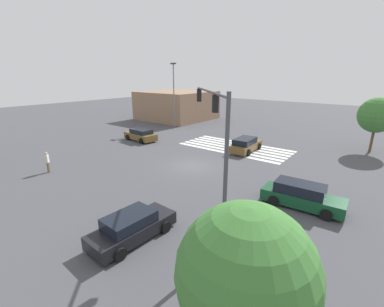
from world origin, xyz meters
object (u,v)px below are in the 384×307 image
at_px(traffic_signal_mast, 215,130).
at_px(car_2, 301,196).
at_px(tree_corner_b, 377,115).
at_px(street_light_pole_a, 174,91).
at_px(car_1, 132,227).
at_px(tree_corner_a, 246,273).
at_px(pedestrian, 47,161).
at_px(car_3, 246,145).
at_px(car_0, 141,135).

height_order(traffic_signal_mast, car_2, traffic_signal_mast).
bearing_deg(tree_corner_b, street_light_pole_a, 7.28).
distance_m(car_1, tree_corner_a, 8.00).
height_order(traffic_signal_mast, pedestrian, traffic_signal_mast).
xyz_separation_m(car_2, street_light_pole_a, (22.67, -13.61, 4.82)).
bearing_deg(tree_corner_a, pedestrian, -10.96).
height_order(car_1, tree_corner_b, tree_corner_b).
distance_m(pedestrian, tree_corner_a, 20.40).
bearing_deg(car_2, tree_corner_b, 78.96).
xyz_separation_m(traffic_signal_mast, car_2, (-3.24, -4.95, -4.50)).
xyz_separation_m(car_1, tree_corner_a, (-7.13, 2.28, 2.83)).
height_order(car_1, car_3, car_3).
height_order(car_2, car_3, car_2).
bearing_deg(car_3, car_2, -140.08).
height_order(car_2, pedestrian, pedestrian).
distance_m(car_2, tree_corner_a, 11.25).
bearing_deg(traffic_signal_mast, car_3, -25.02).
bearing_deg(street_light_pole_a, traffic_signal_mast, 136.31).
relative_size(car_3, street_light_pole_a, 0.51).
relative_size(car_1, car_3, 0.94).
xyz_separation_m(traffic_signal_mast, car_1, (2.37, 3.57, -4.59)).
height_order(traffic_signal_mast, street_light_pole_a, street_light_pole_a).
height_order(car_1, tree_corner_a, tree_corner_a).
bearing_deg(tree_corner_b, car_1, 72.77).
bearing_deg(tree_corner_a, car_1, -17.77).
relative_size(traffic_signal_mast, car_3, 1.50).
xyz_separation_m(car_1, car_3, (2.64, -17.36, 0.06)).
bearing_deg(street_light_pole_a, tree_corner_b, -172.72).
bearing_deg(car_3, traffic_signal_mast, -163.12).
bearing_deg(car_3, tree_corner_b, -55.92).
xyz_separation_m(traffic_signal_mast, car_0, (17.40, -10.04, -4.53)).
bearing_deg(tree_corner_a, car_2, -82.02).
bearing_deg(traffic_signal_mast, car_2, -78.21).
height_order(car_0, pedestrian, pedestrian).
xyz_separation_m(car_1, street_light_pole_a, (17.06, -22.14, 4.90)).
xyz_separation_m(car_3, pedestrian, (10.11, 15.80, 0.27)).
distance_m(car_2, tree_corner_b, 17.24).
bearing_deg(street_light_pole_a, pedestrian, 101.84).
bearing_deg(car_0, pedestrian, 104.87).
distance_m(pedestrian, street_light_pole_a, 21.51).
bearing_deg(pedestrian, tree_corner_b, 3.66).
height_order(car_0, car_3, car_3).
bearing_deg(traffic_signal_mast, car_0, 15.01).
bearing_deg(pedestrian, street_light_pole_a, 56.44).
relative_size(car_1, tree_corner_b, 0.79).
distance_m(pedestrian, tree_corner_b, 31.57).
distance_m(traffic_signal_mast, car_2, 7.43).
height_order(car_3, tree_corner_a, tree_corner_a).
relative_size(car_3, tree_corner_b, 0.85).
xyz_separation_m(car_2, tree_corner_b, (-2.24, -16.80, 3.15)).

